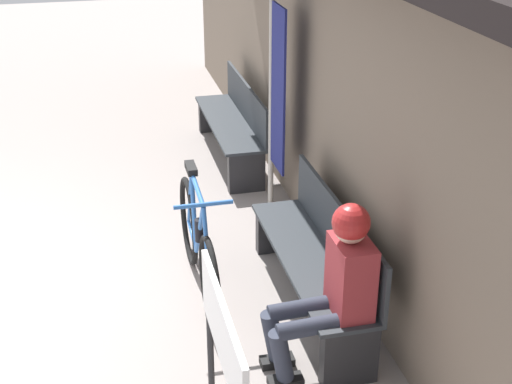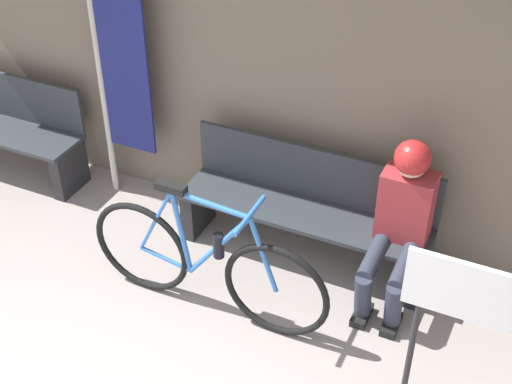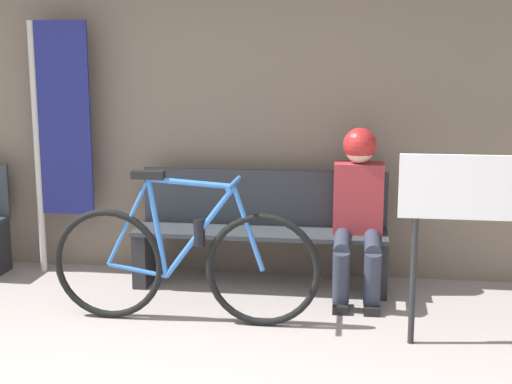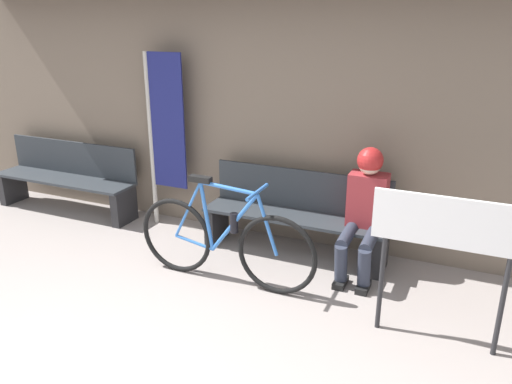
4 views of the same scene
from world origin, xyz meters
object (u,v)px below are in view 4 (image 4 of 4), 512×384
Objects in this scene: person_seated at (365,205)px; banner_pole at (163,128)px; bicycle at (224,241)px; signboard at (447,234)px; park_bench_near at (296,216)px; park_bench_far at (67,179)px.

person_seated is 0.61× the size of banner_pole.
signboard reaches higher than bicycle.
person_seated is at bearing -5.76° from banner_pole.
signboard is (1.77, -0.15, 0.45)m from bicycle.
park_bench_near is 0.87m from bicycle.
banner_pole reaches higher than person_seated.
bicycle is 0.92× the size of park_bench_far.
park_bench_near is 1.71m from banner_pole.
signboard reaches higher than park_bench_near.
banner_pole is (1.34, 0.10, 0.72)m from park_bench_far.
bicycle is 1.52× the size of signboard.
park_bench_near is 0.95× the size of banner_pole.
bicycle reaches higher than park_bench_far.
banner_pole reaches higher than bicycle.
bicycle is at bearing -37.22° from banner_pole.
park_bench_far is at bearing -175.65° from banner_pole.
park_bench_far is 4.42m from signboard.
bicycle reaches higher than park_bench_near.
bicycle is 1.83m from signboard.
banner_pole is 1.71× the size of signboard.
park_bench_near is 1.62× the size of signboard.
park_bench_far is 0.97× the size of banner_pole.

